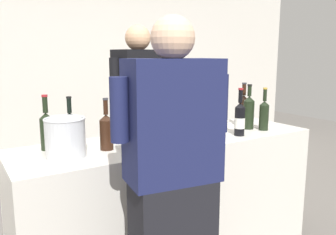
{
  "coord_description": "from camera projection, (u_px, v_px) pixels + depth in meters",
  "views": [
    {
      "loc": [
        -1.26,
        -1.96,
        1.48
      ],
      "look_at": [
        -0.03,
        0.0,
        1.06
      ],
      "focal_mm": 37.11,
      "sensor_mm": 36.0,
      "label": 1
    }
  ],
  "objects": [
    {
      "name": "wall_back",
      "position": [
        63.0,
        61.0,
        4.47
      ],
      "size": [
        8.0,
        0.1,
        2.8
      ],
      "primitive_type": "cube",
      "color": "beige",
      "rests_on": "ground_plane"
    },
    {
      "name": "counter",
      "position": [
        172.0,
        200.0,
        2.48
      ],
      "size": [
        2.14,
        0.63,
        0.91
      ],
      "primitive_type": "cube",
      "color": "beige",
      "rests_on": "ground_plane"
    },
    {
      "name": "wine_bottle_0",
      "position": [
        123.0,
        122.0,
        2.27
      ],
      "size": [
        0.07,
        0.07,
        0.35
      ],
      "color": "black",
      "rests_on": "counter"
    },
    {
      "name": "wine_bottle_1",
      "position": [
        70.0,
        128.0,
        2.17
      ],
      "size": [
        0.08,
        0.08,
        0.32
      ],
      "color": "black",
      "rests_on": "counter"
    },
    {
      "name": "wine_bottle_2",
      "position": [
        249.0,
        112.0,
        2.68
      ],
      "size": [
        0.08,
        0.08,
        0.35
      ],
      "color": "black",
      "rests_on": "counter"
    },
    {
      "name": "wine_bottle_3",
      "position": [
        240.0,
        119.0,
        2.46
      ],
      "size": [
        0.07,
        0.07,
        0.34
      ],
      "color": "black",
      "rests_on": "counter"
    },
    {
      "name": "wine_bottle_4",
      "position": [
        201.0,
        117.0,
        2.54
      ],
      "size": [
        0.08,
        0.08,
        0.32
      ],
      "color": "black",
      "rests_on": "counter"
    },
    {
      "name": "wine_bottle_5",
      "position": [
        264.0,
        114.0,
        2.64
      ],
      "size": [
        0.07,
        0.07,
        0.33
      ],
      "color": "black",
      "rests_on": "counter"
    },
    {
      "name": "wine_bottle_6",
      "position": [
        243.0,
        110.0,
        2.79
      ],
      "size": [
        0.07,
        0.07,
        0.35
      ],
      "color": "black",
      "rests_on": "counter"
    },
    {
      "name": "wine_bottle_7",
      "position": [
        47.0,
        129.0,
        2.09
      ],
      "size": [
        0.08,
        0.08,
        0.34
      ],
      "color": "black",
      "rests_on": "counter"
    },
    {
      "name": "wine_bottle_8",
      "position": [
        106.0,
        131.0,
        2.09
      ],
      "size": [
        0.08,
        0.08,
        0.32
      ],
      "color": "black",
      "rests_on": "counter"
    },
    {
      "name": "wine_glass",
      "position": [
        176.0,
        119.0,
        2.33
      ],
      "size": [
        0.08,
        0.08,
        0.22
      ],
      "color": "silver",
      "rests_on": "counter"
    },
    {
      "name": "ice_bucket",
      "position": [
        65.0,
        137.0,
        1.95
      ],
      "size": [
        0.23,
        0.23,
        0.22
      ],
      "color": "silver",
      "rests_on": "counter"
    },
    {
      "name": "person_server",
      "position": [
        139.0,
        130.0,
        2.97
      ],
      "size": [
        0.54,
        0.3,
        1.72
      ],
      "color": "black",
      "rests_on": "ground_plane"
    },
    {
      "name": "person_guest",
      "position": [
        172.0,
        196.0,
        1.68
      ],
      "size": [
        0.58,
        0.3,
        1.65
      ],
      "color": "black",
      "rests_on": "ground_plane"
    }
  ]
}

